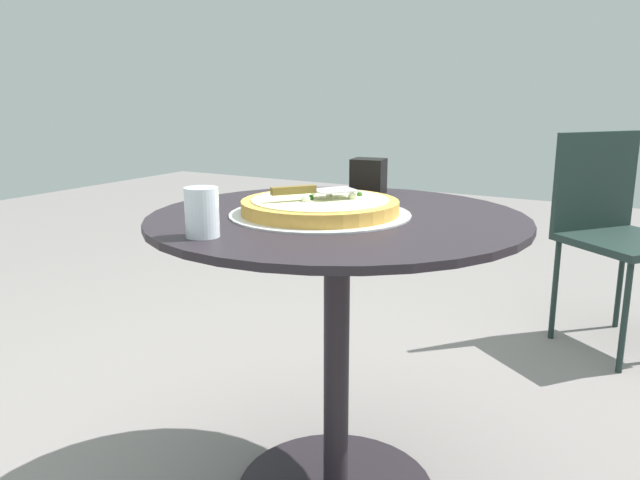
# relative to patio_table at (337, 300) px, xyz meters

# --- Properties ---
(patio_table) EXTENTS (0.91, 0.91, 0.76)m
(patio_table) POSITION_rel_patio_table_xyz_m (0.00, 0.00, 0.00)
(patio_table) COLOR black
(patio_table) RESTS_ON ground
(pizza_on_tray) EXTENTS (0.44, 0.44, 0.06)m
(pizza_on_tray) POSITION_rel_patio_table_xyz_m (-0.02, 0.04, 0.23)
(pizza_on_tray) COLOR silver
(pizza_on_tray) RESTS_ON patio_table
(pizza_server) EXTENTS (0.20, 0.16, 0.02)m
(pizza_server) POSITION_rel_patio_table_xyz_m (-0.04, 0.05, 0.28)
(pizza_server) COLOR silver
(pizza_server) RESTS_ON pizza_on_tray
(drinking_cup) EXTENTS (0.07, 0.07, 0.10)m
(drinking_cup) POSITION_rel_patio_table_xyz_m (-0.34, 0.13, 0.27)
(drinking_cup) COLOR white
(drinking_cup) RESTS_ON patio_table
(napkin_dispenser) EXTENTS (0.09, 0.10, 0.10)m
(napkin_dispenser) POSITION_rel_patio_table_xyz_m (0.33, 0.08, 0.26)
(napkin_dispenser) COLOR black
(napkin_dispenser) RESTS_ON patio_table
(patio_chair_near) EXTENTS (0.60, 0.60, 0.88)m
(patio_chair_near) POSITION_rel_patio_table_xyz_m (1.49, -0.49, -0.02)
(patio_chair_near) COLOR #1C2D29
(patio_chair_near) RESTS_ON ground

